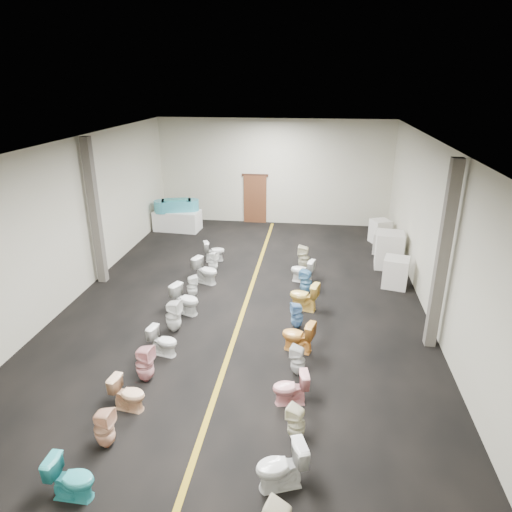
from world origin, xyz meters
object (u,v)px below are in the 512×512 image
Objects in this scene: toilet_left_8 at (206,271)px; toilet_right_5 at (298,336)px; toilet_left_0 at (72,478)px; toilet_left_10 at (214,251)px; appliance_crate_c at (383,243)px; toilet_right_7 at (304,296)px; toilet_left_4 at (163,341)px; toilet_right_6 at (297,316)px; toilet_left_7 at (192,286)px; toilet_left_3 at (145,364)px; toilet_left_9 at (213,262)px; toilet_left_2 at (128,394)px; toilet_right_3 at (290,388)px; toilet_left_5 at (173,316)px; toilet_right_1 at (281,467)px; toilet_right_4 at (298,360)px; appliance_crate_b at (389,250)px; bathtub at (177,206)px; toilet_right_8 at (306,282)px; appliance_crate_a at (396,272)px; display_table at (178,220)px; toilet_right_9 at (302,271)px; toilet_left_6 at (186,300)px; toilet_left_1 at (104,428)px; appliance_crate_d at (380,231)px; toilet_right_10 at (304,258)px.

toilet_right_5 is (3.05, -3.48, -0.02)m from toilet_left_8.
toilet_left_10 reaches higher than toilet_left_0.
toilet_right_7 reaches higher than appliance_crate_c.
toilet_left_4 is (0.13, 3.96, -0.02)m from toilet_left_0.
appliance_crate_c is 6.21m from toilet_left_10.
toilet_left_7 is at bearing -129.78° from toilet_right_6.
toilet_left_3 is 1.19× the size of toilet_left_9.
toilet_right_3 is at bearing -71.75° from toilet_left_2.
toilet_left_5 reaches higher than toilet_left_10.
toilet_right_4 is at bearing 156.99° from toilet_right_1.
appliance_crate_b is at bearing -42.22° from toilet_left_5.
bathtub is 2.36× the size of toilet_right_8.
toilet_right_1 reaches higher than toilet_right_6.
toilet_left_10 is at bearing 8.02° from toilet_left_2.
toilet_left_2 is at bearing 159.32° from toilet_left_10.
toilet_right_3 is 0.93× the size of toilet_right_8.
toilet_right_4 reaches higher than toilet_right_6.
appliance_crate_a is at bearing -52.36° from toilet_left_5.
display_table is at bearing 21.46° from toilet_left_3.
toilet_left_8 reaches higher than toilet_right_9.
toilet_left_6 is (2.37, -7.13, -0.66)m from bathtub.
appliance_crate_c reaches higher than toilet_right_9.
display_table is 2.31× the size of toilet_right_7.
toilet_right_9 is (5.45, -4.63, -0.04)m from display_table.
toilet_left_1 is 6.95m from toilet_left_8.
appliance_crate_a is (8.31, -4.59, 0.05)m from display_table.
appliance_crate_c is 6.55m from toilet_right_6.
toilet_left_9 is at bearing 6.70° from toilet_left_2.
toilet_right_9 reaches higher than toilet_left_9.
toilet_right_5 is at bearing -67.88° from toilet_left_4.
appliance_crate_d is 5.03m from toilet_right_9.
toilet_left_3 is (0.03, 1.88, 0.03)m from toilet_left_1.
toilet_right_10 reaches higher than toilet_left_10.
toilet_left_3 is at bearing -93.21° from bathtub.
appliance_crate_a reaches higher than toilet_left_6.
toilet_left_8 reaches higher than toilet_right_1.
toilet_left_8 reaches higher than toilet_left_1.
toilet_right_5 is at bearing -73.55° from bathtub.
toilet_left_1 is 5.91m from toilet_left_7.
display_table is 10.44m from toilet_left_3.
bathtub reaches higher than appliance_crate_b.
appliance_crate_d is 1.26× the size of toilet_left_0.
toilet_left_0 is 0.85× the size of toilet_left_5.
toilet_left_10 is (0.02, 2.89, 0.03)m from toilet_left_7.
toilet_left_7 is (-6.02, -1.56, -0.13)m from appliance_crate_a.
toilet_left_2 is 3.16m from toilet_right_3.
appliance_crate_b is at bearing -49.25° from toilet_left_8.
toilet_right_9 is at bearing -133.75° from appliance_crate_c.
toilet_left_6 is 3.08m from toilet_right_6.
toilet_left_8 is at bearing 3.11° from toilet_left_1.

